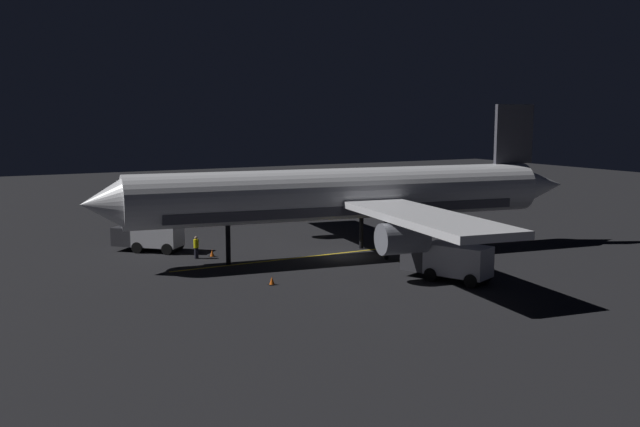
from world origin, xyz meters
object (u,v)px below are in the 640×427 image
(ground_crew_worker, at_px, (196,247))
(traffic_cone_near_left, at_px, (212,253))
(airliner, at_px, (350,196))
(catering_truck, at_px, (450,262))
(baggage_truck, at_px, (151,235))
(traffic_cone_near_right, at_px, (272,281))

(ground_crew_worker, distance_m, traffic_cone_near_left, 1.48)
(airliner, bearing_deg, catering_truck, -171.19)
(baggage_truck, bearing_deg, ground_crew_worker, -153.11)
(baggage_truck, height_order, ground_crew_worker, baggage_truck)
(ground_crew_worker, bearing_deg, catering_truck, -139.67)
(baggage_truck, height_order, traffic_cone_near_right, baggage_truck)
(ground_crew_worker, distance_m, traffic_cone_near_right, 10.60)
(baggage_truck, distance_m, traffic_cone_near_right, 15.51)
(catering_truck, height_order, traffic_cone_near_left, catering_truck)
(baggage_truck, distance_m, catering_truck, 24.54)
(traffic_cone_near_left, bearing_deg, airliner, -115.62)
(ground_crew_worker, bearing_deg, traffic_cone_near_right, -170.84)
(catering_truck, relative_size, traffic_cone_near_right, 11.45)
(traffic_cone_near_right, bearing_deg, traffic_cone_near_left, 1.91)
(airliner, relative_size, traffic_cone_near_right, 73.19)
(airliner, xyz_separation_m, catering_truck, (-10.44, -1.62, -3.46))
(baggage_truck, xyz_separation_m, traffic_cone_near_left, (-4.34, -3.62, -1.06))
(airliner, relative_size, baggage_truck, 7.35)
(airliner, relative_size, ground_crew_worker, 23.13)
(traffic_cone_near_left, bearing_deg, baggage_truck, 39.81)
(catering_truck, height_order, traffic_cone_near_right, catering_truck)
(traffic_cone_near_right, bearing_deg, baggage_truck, 14.88)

